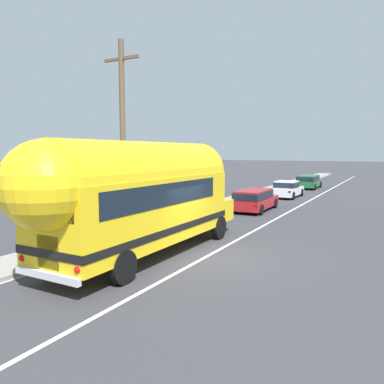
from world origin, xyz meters
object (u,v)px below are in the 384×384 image
object	(u,v)px
car_third	(308,181)
car_lead	(255,199)
painted_bus	(138,194)
utility_pole	(123,136)
car_second	(287,189)

from	to	relation	value
car_third	car_lead	bearing A→B (deg)	-89.64
painted_bus	car_lead	bearing A→B (deg)	90.30
utility_pole	painted_bus	size ratio (longest dim) A/B	0.77
utility_pole	car_lead	size ratio (longest dim) A/B	1.82
car_lead	car_third	world-z (taller)	same
utility_pole	car_lead	xyz separation A→B (m)	(2.62, 9.76, -3.63)
painted_bus	car_lead	xyz separation A→B (m)	(-0.06, 12.31, -1.51)
utility_pole	car_third	xyz separation A→B (m)	(2.52, 26.50, -3.63)
car_lead	painted_bus	bearing A→B (deg)	-89.70
painted_bus	car_second	size ratio (longest dim) A/B	2.58
car_third	utility_pole	bearing A→B (deg)	-95.42
car_lead	car_third	size ratio (longest dim) A/B	1.02
car_third	car_second	bearing A→B (deg)	-89.90
car_lead	car_second	world-z (taller)	same
painted_bus	car_second	world-z (taller)	painted_bus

